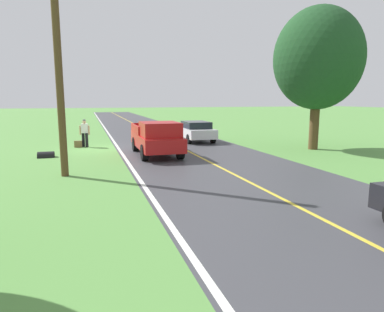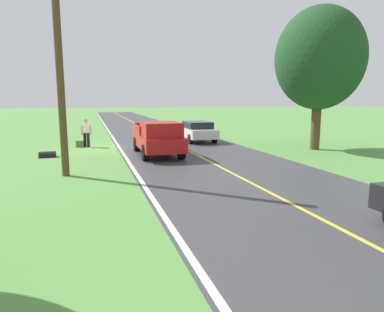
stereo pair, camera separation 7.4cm
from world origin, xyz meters
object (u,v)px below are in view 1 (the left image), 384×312
object	(u,v)px
suitcase_carried	(78,144)
utility_pole_roadside	(58,60)
hitchhiker_walking	(85,131)
tree_far_side_near	(318,59)
sedan_near_oncoming	(195,131)
pickup_truck_passing	(157,137)

from	to	relation	value
suitcase_carried	utility_pole_roadside	distance (m)	9.33
utility_pole_roadside	hitchhiker_walking	bearing A→B (deg)	-95.23
tree_far_side_near	sedan_near_oncoming	distance (m)	9.22
pickup_truck_passing	tree_far_side_near	xyz separation A→B (m)	(-9.39, 0.45, 4.28)
hitchhiker_walking	utility_pole_roadside	size ratio (longest dim) A/B	0.20
suitcase_carried	tree_far_side_near	xyz separation A→B (m)	(-13.48, 4.94, 5.04)
sedan_near_oncoming	pickup_truck_passing	bearing A→B (deg)	54.48
pickup_truck_passing	sedan_near_oncoming	size ratio (longest dim) A/B	1.22
hitchhiker_walking	pickup_truck_passing	distance (m)	5.83
hitchhiker_walking	tree_far_side_near	world-z (taller)	tree_far_side_near
pickup_truck_passing	suitcase_carried	bearing A→B (deg)	-47.66
hitchhiker_walking	suitcase_carried	bearing A→B (deg)	7.28
hitchhiker_walking	suitcase_carried	distance (m)	0.88
pickup_truck_passing	utility_pole_roadside	world-z (taller)	utility_pole_roadside
pickup_truck_passing	tree_far_side_near	size ratio (longest dim) A/B	0.66
tree_far_side_near	sedan_near_oncoming	xyz separation A→B (m)	(5.55, -5.84, -4.49)
suitcase_carried	sedan_near_oncoming	world-z (taller)	sedan_near_oncoming
sedan_near_oncoming	tree_far_side_near	bearing A→B (deg)	133.55
sedan_near_oncoming	utility_pole_roadside	xyz separation A→B (m)	(8.27, 9.23, 3.65)
suitcase_carried	sedan_near_oncoming	xyz separation A→B (m)	(-7.93, -0.90, 0.55)
hitchhiker_walking	sedan_near_oncoming	world-z (taller)	hitchhiker_walking
hitchhiker_walking	tree_far_side_near	xyz separation A→B (m)	(-13.05, 4.99, 4.27)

